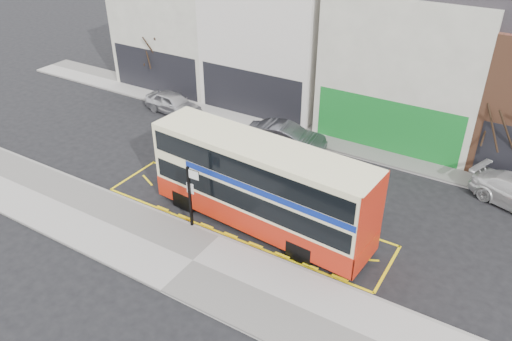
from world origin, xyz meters
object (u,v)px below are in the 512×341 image
Objects in this scene: double_decker_bus at (261,185)px; car_grey at (285,137)px; bus_stop_post at (191,191)px; street_tree_left at (154,42)px; car_silver at (173,103)px; street_tree_right at (504,115)px.

double_decker_bus is 2.26× the size of car_grey.
street_tree_left is (-12.39, 11.96, 1.65)m from bus_stop_post.
street_tree_left is (-12.33, 3.19, 2.86)m from car_grey.
double_decker_bus is 7.60m from car_grey.
street_tree_left is at bearing 149.83° from double_decker_bus.
car_silver is at bearing 150.37° from double_decker_bus.
car_silver is at bearing 131.85° from bus_stop_post.
car_grey is 11.40m from street_tree_right.
car_grey is 0.88× the size of street_tree_left.
car_silver is 0.77× the size of street_tree_left.
double_decker_bus is 1.99× the size of street_tree_left.
car_grey is at bearing -14.51° from street_tree_left.
car_grey is (-2.56, 7.01, -1.42)m from double_decker_bus.
car_grey reaches higher than car_silver.
street_tree_left is at bearing 134.50° from bus_stop_post.
double_decker_bus is 12.86m from street_tree_right.
double_decker_bus is 3.46× the size of bus_stop_post.
double_decker_bus reaches higher than car_silver.
double_decker_bus is at bearing -170.24° from car_grey.
double_decker_bus is 18.11m from street_tree_left.
street_tree_left is at bearing 58.69° from car_silver.
double_decker_bus is 2.57× the size of car_silver.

